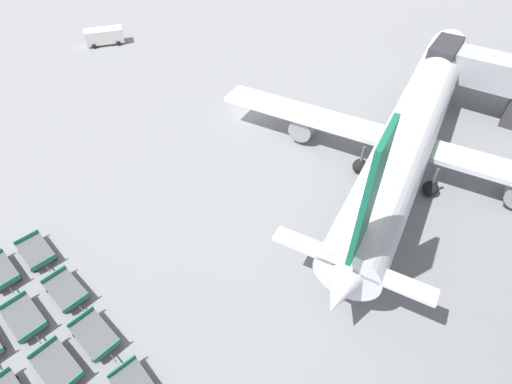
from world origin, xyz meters
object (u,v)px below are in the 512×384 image
(service_van, at_px, (104,36))
(baggage_dolly_row_mid_b_col_b, at_px, (66,290))
(baggage_dolly_row_mid_a_col_b, at_px, (24,318))
(baggage_dolly_row_mid_a_col_a, at_px, (0,272))
(baggage_dolly_row_mid_b_col_a, at_px, (36,252))
(baggage_dolly_row_mid_b_col_c, at_px, (95,335))
(airplane, at_px, (411,131))
(baggage_dolly_row_mid_a_col_c, at_px, (57,367))

(service_van, height_order, baggage_dolly_row_mid_b_col_b, service_van)
(service_van, bearing_deg, baggage_dolly_row_mid_a_col_b, -45.73)
(baggage_dolly_row_mid_b_col_b, bearing_deg, baggage_dolly_row_mid_a_col_a, -159.98)
(baggage_dolly_row_mid_b_col_a, height_order, baggage_dolly_row_mid_b_col_c, same)
(baggage_dolly_row_mid_a_col_b, xyz_separation_m, baggage_dolly_row_mid_b_col_c, (4.37, 1.81, 0.00))
(baggage_dolly_row_mid_a_col_a, relative_size, baggage_dolly_row_mid_b_col_a, 1.00)
(airplane, relative_size, baggage_dolly_row_mid_a_col_c, 9.85)
(airplane, distance_m, baggage_dolly_row_mid_b_col_a, 29.95)
(service_van, height_order, baggage_dolly_row_mid_a_col_b, service_van)
(service_van, height_order, baggage_dolly_row_mid_b_col_c, service_van)
(baggage_dolly_row_mid_a_col_b, height_order, baggage_dolly_row_mid_b_col_a, same)
(baggage_dolly_row_mid_a_col_a, relative_size, baggage_dolly_row_mid_b_col_b, 1.00)
(baggage_dolly_row_mid_a_col_a, height_order, baggage_dolly_row_mid_a_col_c, same)
(service_van, height_order, baggage_dolly_row_mid_b_col_a, service_van)
(baggage_dolly_row_mid_a_col_b, bearing_deg, baggage_dolly_row_mid_b_col_c, 22.46)
(baggage_dolly_row_mid_a_col_c, height_order, baggage_dolly_row_mid_b_col_c, same)
(baggage_dolly_row_mid_a_col_a, bearing_deg, baggage_dolly_row_mid_a_col_c, -10.02)
(service_van, distance_m, baggage_dolly_row_mid_a_col_a, 36.62)
(service_van, bearing_deg, airplane, -1.24)
(baggage_dolly_row_mid_a_col_c, bearing_deg, service_van, 137.66)
(baggage_dolly_row_mid_b_col_a, distance_m, baggage_dolly_row_mid_b_col_b, 4.38)
(airplane, relative_size, baggage_dolly_row_mid_a_col_a, 9.80)
(baggage_dolly_row_mid_b_col_a, bearing_deg, baggage_dolly_row_mid_a_col_b, -40.20)
(baggage_dolly_row_mid_a_col_c, bearing_deg, baggage_dolly_row_mid_a_col_b, 171.99)
(airplane, distance_m, baggage_dolly_row_mid_b_col_c, 27.63)
(baggage_dolly_row_mid_b_col_c, bearing_deg, airplane, 71.95)
(baggage_dolly_row_mid_a_col_b, relative_size, baggage_dolly_row_mid_b_col_b, 1.00)
(baggage_dolly_row_mid_b_col_b, bearing_deg, baggage_dolly_row_mid_a_col_c, -40.71)
(baggage_dolly_row_mid_b_col_b, distance_m, baggage_dolly_row_mid_b_col_c, 4.05)
(baggage_dolly_row_mid_b_col_b, bearing_deg, service_van, 137.46)
(airplane, distance_m, baggage_dolly_row_mid_a_col_c, 29.96)
(airplane, bearing_deg, baggage_dolly_row_mid_b_col_a, -124.31)
(service_van, relative_size, baggage_dolly_row_mid_a_col_c, 1.28)
(baggage_dolly_row_mid_a_col_b, relative_size, baggage_dolly_row_mid_b_col_c, 1.00)
(baggage_dolly_row_mid_a_col_a, bearing_deg, baggage_dolly_row_mid_b_col_b, 20.02)
(baggage_dolly_row_mid_a_col_b, distance_m, baggage_dolly_row_mid_b_col_a, 5.13)
(baggage_dolly_row_mid_b_col_c, bearing_deg, baggage_dolly_row_mid_a_col_a, -174.19)
(baggage_dolly_row_mid_a_col_b, height_order, baggage_dolly_row_mid_b_col_b, same)
(airplane, xyz_separation_m, baggage_dolly_row_mid_a_col_b, (-12.88, -27.92, -3.03))
(baggage_dolly_row_mid_a_col_c, distance_m, baggage_dolly_row_mid_b_col_a, 8.99)
(airplane, height_order, baggage_dolly_row_mid_a_col_a, airplane)
(airplane, distance_m, service_van, 41.04)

